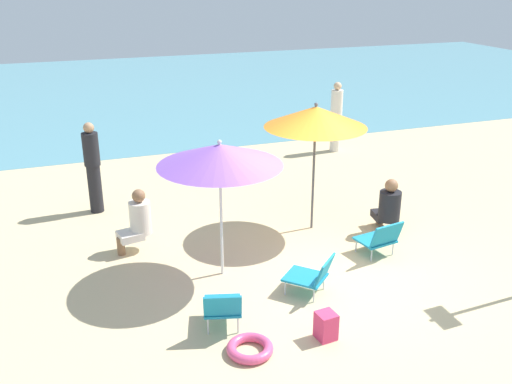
{
  "coord_description": "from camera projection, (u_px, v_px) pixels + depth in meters",
  "views": [
    {
      "loc": [
        -3.44,
        -6.51,
        4.07
      ],
      "look_at": [
        -0.53,
        1.6,
        0.7
      ],
      "focal_mm": 40.18,
      "sensor_mm": 36.0,
      "label": 1
    }
  ],
  "objects": [
    {
      "name": "ground_plane",
      "position": [
        328.0,
        270.0,
        8.26
      ],
      "size": [
        40.0,
        40.0,
        0.0
      ],
      "primitive_type": "plane",
      "color": "#D3BC8C"
    },
    {
      "name": "sea_water",
      "position": [
        152.0,
        88.0,
        20.82
      ],
      "size": [
        40.0,
        16.0,
        0.01
      ],
      "primitive_type": "cube",
      "color": "#5693A3",
      "rests_on": "ground_plane"
    },
    {
      "name": "umbrella_orange",
      "position": [
        316.0,
        117.0,
        8.94
      ],
      "size": [
        1.63,
        1.63,
        2.13
      ],
      "color": "#4C4C51",
      "rests_on": "ground_plane"
    },
    {
      "name": "umbrella_purple",
      "position": [
        220.0,
        155.0,
        7.54
      ],
      "size": [
        1.69,
        1.69,
        1.98
      ],
      "color": "silver",
      "rests_on": "ground_plane"
    },
    {
      "name": "beach_chair_a",
      "position": [
        223.0,
        307.0,
        6.82
      ],
      "size": [
        0.59,
        0.69,
        0.58
      ],
      "rotation": [
        0.0,
        0.0,
        1.3
      ],
      "color": "teal",
      "rests_on": "ground_plane"
    },
    {
      "name": "beach_chair_b",
      "position": [
        380.0,
        238.0,
        8.57
      ],
      "size": [
        0.6,
        0.62,
        0.6
      ],
      "rotation": [
        0.0,
        0.0,
        1.74
      ],
      "color": "teal",
      "rests_on": "ground_plane"
    },
    {
      "name": "beach_chair_c",
      "position": [
        313.0,
        275.0,
        7.56
      ],
      "size": [
        0.74,
        0.74,
        0.57
      ],
      "rotation": [
        0.0,
        0.0,
        2.33
      ],
      "color": "teal",
      "rests_on": "ground_plane"
    },
    {
      "name": "person_a",
      "position": [
        137.0,
        220.0,
        8.69
      ],
      "size": [
        0.56,
        0.4,
        0.99
      ],
      "rotation": [
        0.0,
        0.0,
        3.35
      ],
      "color": "silver",
      "rests_on": "ground_plane"
    },
    {
      "name": "person_b",
      "position": [
        336.0,
        117.0,
        13.4
      ],
      "size": [
        0.28,
        0.28,
        1.64
      ],
      "rotation": [
        0.0,
        0.0,
        3.33
      ],
      "color": "silver",
      "rests_on": "ground_plane"
    },
    {
      "name": "person_c",
      "position": [
        93.0,
        167.0,
        9.99
      ],
      "size": [
        0.28,
        0.28,
        1.64
      ],
      "rotation": [
        0.0,
        0.0,
        2.2
      ],
      "color": "black",
      "rests_on": "ground_plane"
    },
    {
      "name": "person_d",
      "position": [
        388.0,
        206.0,
        9.34
      ],
      "size": [
        0.41,
        0.57,
        0.93
      ],
      "rotation": [
        0.0,
        0.0,
        1.41
      ],
      "color": "black",
      "rests_on": "ground_plane"
    },
    {
      "name": "swim_ring",
      "position": [
        250.0,
        348.0,
        6.48
      ],
      "size": [
        0.54,
        0.54,
        0.11
      ],
      "primitive_type": "torus",
      "color": "#E54C7F",
      "rests_on": "ground_plane"
    },
    {
      "name": "beach_bag",
      "position": [
        326.0,
        326.0,
        6.7
      ],
      "size": [
        0.24,
        0.25,
        0.34
      ],
      "primitive_type": "cube",
      "rotation": [
        0.0,
        0.0,
        1.68
      ],
      "color": "#DB3866",
      "rests_on": "ground_plane"
    }
  ]
}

